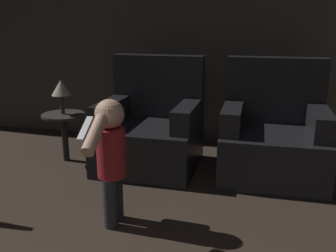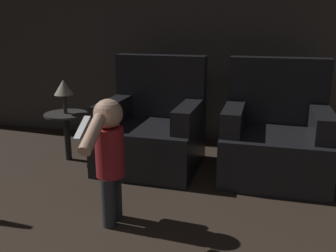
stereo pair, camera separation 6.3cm
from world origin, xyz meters
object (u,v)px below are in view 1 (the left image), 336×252
at_px(person_toddler, 111,153).
at_px(lamp, 61,88).
at_px(armchair_right, 273,137).
at_px(armchair_left, 151,130).

bearing_deg(person_toddler, lamp, 42.12).
xyz_separation_m(armchair_right, lamp, (-1.92, -0.06, 0.37)).
xyz_separation_m(person_toddler, lamp, (-0.85, 1.02, 0.21)).
distance_m(person_toddler, lamp, 1.35).
bearing_deg(lamp, armchair_left, 4.41).
bearing_deg(person_toddler, armchair_left, 3.13).
bearing_deg(armchair_right, armchair_left, -178.16).
bearing_deg(person_toddler, armchair_right, -42.10).
bearing_deg(lamp, person_toddler, -50.42).
xyz_separation_m(armchair_left, lamp, (-0.84, -0.06, 0.37)).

